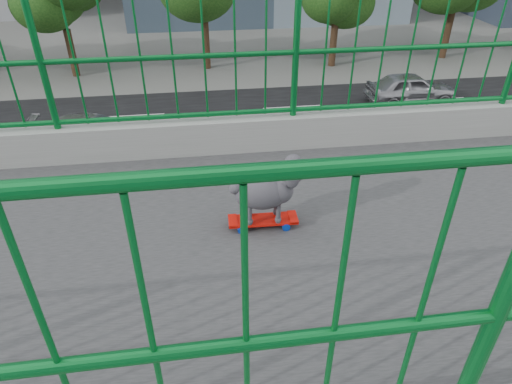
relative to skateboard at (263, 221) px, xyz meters
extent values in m
cube|color=black|center=(-12.78, -3.55, -7.04)|extent=(18.00, 90.00, 0.02)
cylinder|color=black|center=(-25.58, -7.55, -5.68)|extent=(0.44, 0.44, 2.73)
cylinder|color=black|center=(-25.98, 0.45, -5.61)|extent=(0.44, 0.44, 2.87)
cylinder|color=black|center=(-25.38, 8.45, -5.72)|extent=(0.44, 0.44, 2.66)
cylinder|color=black|center=(-26.08, 16.45, -5.54)|extent=(0.44, 0.44, 3.01)
cube|color=red|center=(0.00, 0.00, 0.01)|extent=(0.15, 0.48, 0.02)
cube|color=#99999E|center=(-0.01, -0.15, -0.01)|extent=(0.08, 0.03, 0.02)
cylinder|color=#082EAF|center=(-0.07, -0.15, -0.02)|extent=(0.03, 0.06, 0.06)
sphere|color=yellow|center=(-0.07, -0.15, -0.02)|extent=(0.02, 0.02, 0.02)
cylinder|color=#082EAF|center=(0.06, -0.15, -0.02)|extent=(0.03, 0.06, 0.06)
sphere|color=yellow|center=(0.06, -0.15, -0.02)|extent=(0.02, 0.02, 0.02)
cube|color=#99999E|center=(0.01, 0.15, -0.01)|extent=(0.08, 0.03, 0.02)
cylinder|color=#082EAF|center=(-0.06, 0.15, -0.02)|extent=(0.03, 0.06, 0.06)
sphere|color=yellow|center=(-0.06, 0.15, -0.02)|extent=(0.02, 0.02, 0.02)
cylinder|color=#082EAF|center=(0.07, 0.15, -0.02)|extent=(0.03, 0.06, 0.06)
sphere|color=yellow|center=(0.07, 0.15, -0.02)|extent=(0.02, 0.02, 0.02)
ellipsoid|color=#2C2A2F|center=(0.00, 0.00, 0.23)|extent=(0.23, 0.35, 0.23)
sphere|color=#2C2A2F|center=(0.01, 0.19, 0.38)|extent=(0.15, 0.15, 0.15)
sphere|color=black|center=(0.01, 0.29, 0.36)|extent=(0.03, 0.03, 0.03)
sphere|color=#2C2A2F|center=(-0.01, -0.19, 0.27)|extent=(0.08, 0.08, 0.08)
cylinder|color=#2C2A2F|center=(-0.05, 0.10, 0.09)|extent=(0.03, 0.03, 0.14)
cylinder|color=#2C2A2F|center=(0.05, 0.09, 0.09)|extent=(0.03, 0.03, 0.14)
cylinder|color=#2C2A2F|center=(-0.05, -0.09, 0.09)|extent=(0.03, 0.03, 0.14)
cylinder|color=#2C2A2F|center=(0.05, -0.10, 0.09)|extent=(0.03, 0.03, 0.14)
imported|color=gray|center=(-15.38, -4.81, -6.31)|extent=(2.08, 5.11, 1.48)
imported|color=gray|center=(-18.58, 10.68, -6.26)|extent=(1.85, 4.61, 1.57)
imported|color=black|center=(-5.78, 6.16, -6.39)|extent=(1.38, 3.96, 1.31)
imported|color=black|center=(-8.98, 2.83, -6.33)|extent=(2.38, 5.16, 1.43)
imported|color=silver|center=(-12.18, 0.77, -6.37)|extent=(1.89, 4.66, 1.35)
camera|label=1|loc=(2.42, -0.39, 1.83)|focal=31.28mm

